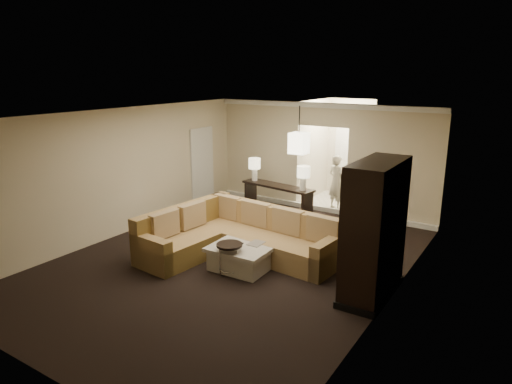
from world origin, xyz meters
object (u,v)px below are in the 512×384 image
Objects in this scene: sectional_sofa at (236,237)px; coffee_table at (244,255)px; armoire at (374,233)px; drink_table at (229,252)px; person at (337,179)px; console_table at (278,197)px.

coffee_table is (0.45, -0.38, -0.15)m from sectional_sofa.
sectional_sofa is 3.00× the size of coffee_table.
armoire is 3.82× the size of drink_table.
coffee_table is 0.70× the size of person.
console_table is 1.27× the size of person.
sectional_sofa is 1.52× the size of armoire.
console_table is at bearing 73.45° from person.
person reaches higher than coffee_table.
sectional_sofa is 2.11× the size of person.
person is (0.02, 4.79, 0.39)m from drink_table.
coffee_table is 1.94× the size of drink_table.
armoire reaches higher than sectional_sofa.
drink_table is (0.41, -0.78, 0.04)m from sectional_sofa.
coffee_table is at bearing -62.47° from console_table.
console_table is 4.54m from armoire.
coffee_table is 4.42m from person.
sectional_sofa is 2.89m from armoire.
console_table is 3.69m from drink_table.
armoire is at bearing -31.75° from console_table.
armoire reaches higher than drink_table.
person reaches higher than sectional_sofa.
armoire is at bearing 2.48° from sectional_sofa.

